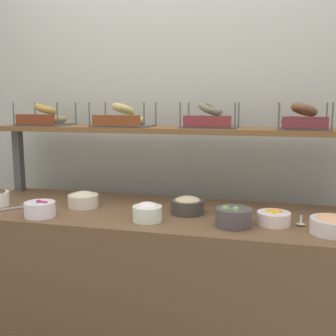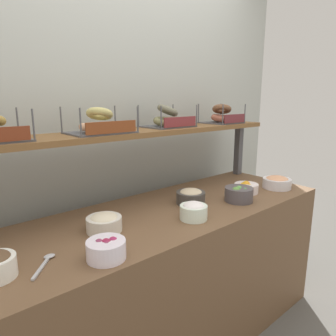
{
  "view_description": "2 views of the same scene",
  "coord_description": "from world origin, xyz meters",
  "px_view_note": "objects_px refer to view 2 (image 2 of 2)",
  "views": [
    {
      "loc": [
        0.6,
        -2.01,
        1.42
      ],
      "look_at": [
        0.08,
        0.0,
        1.08
      ],
      "focal_mm": 43.53,
      "sensor_mm": 36.0,
      "label": 1
    },
    {
      "loc": [
        -1.06,
        -1.24,
        1.47
      ],
      "look_at": [
        0.04,
        0.04,
        1.08
      ],
      "focal_mm": 33.03,
      "sensor_mm": 36.0,
      "label": 2
    }
  ],
  "objects_px": {
    "serving_spoon_near_plate": "(46,262)",
    "bagel_basket_plain": "(100,125)",
    "bagel_basket_cinnamon_raisin": "(222,117)",
    "bowl_lox_spread": "(277,182)",
    "bagel_basket_poppy": "(168,119)",
    "bowl_beet_salad": "(106,249)",
    "serving_spoon_by_edge": "(251,186)",
    "bowl_cream_cheese": "(194,211)",
    "bowl_veggie_mix": "(239,194)",
    "bowl_tuna_salad": "(191,196)",
    "bowl_fruit_salad": "(246,187)",
    "bowl_potato_salad": "(104,222)"
  },
  "relations": [
    {
      "from": "bowl_beet_salad",
      "to": "serving_spoon_by_edge",
      "type": "relative_size",
      "value": 0.88
    },
    {
      "from": "bowl_tuna_salad",
      "to": "bowl_potato_salad",
      "type": "relative_size",
      "value": 1.03
    },
    {
      "from": "bowl_tuna_salad",
      "to": "serving_spoon_by_edge",
      "type": "height_order",
      "value": "bowl_tuna_salad"
    },
    {
      "from": "bowl_potato_salad",
      "to": "bagel_basket_plain",
      "type": "height_order",
      "value": "bagel_basket_plain"
    },
    {
      "from": "serving_spoon_near_plate",
      "to": "bowl_tuna_salad",
      "type": "bearing_deg",
      "value": 7.94
    },
    {
      "from": "bowl_tuna_salad",
      "to": "serving_spoon_near_plate",
      "type": "distance_m",
      "value": 0.91
    },
    {
      "from": "serving_spoon_near_plate",
      "to": "bagel_basket_cinnamon_raisin",
      "type": "height_order",
      "value": "bagel_basket_cinnamon_raisin"
    },
    {
      "from": "bagel_basket_plain",
      "to": "bagel_basket_cinnamon_raisin",
      "type": "xyz_separation_m",
      "value": [
        1.01,
        0.01,
        0.0
      ]
    },
    {
      "from": "bowl_tuna_salad",
      "to": "bagel_basket_poppy",
      "type": "bearing_deg",
      "value": 77.08
    },
    {
      "from": "serving_spoon_by_edge",
      "to": "bagel_basket_plain",
      "type": "distance_m",
      "value": 1.14
    },
    {
      "from": "bowl_lox_spread",
      "to": "bagel_basket_poppy",
      "type": "distance_m",
      "value": 0.88
    },
    {
      "from": "serving_spoon_by_edge",
      "to": "bagel_basket_cinnamon_raisin",
      "type": "height_order",
      "value": "bagel_basket_cinnamon_raisin"
    },
    {
      "from": "bowl_veggie_mix",
      "to": "serving_spoon_by_edge",
      "type": "distance_m",
      "value": 0.34
    },
    {
      "from": "bagel_basket_cinnamon_raisin",
      "to": "bowl_tuna_salad",
      "type": "bearing_deg",
      "value": -155.82
    },
    {
      "from": "bowl_potato_salad",
      "to": "bowl_cream_cheese",
      "type": "distance_m",
      "value": 0.46
    },
    {
      "from": "bowl_tuna_salad",
      "to": "bowl_beet_salad",
      "type": "height_order",
      "value": "bowl_tuna_salad"
    },
    {
      "from": "serving_spoon_by_edge",
      "to": "bagel_basket_poppy",
      "type": "bearing_deg",
      "value": 146.84
    },
    {
      "from": "bowl_veggie_mix",
      "to": "bagel_basket_poppy",
      "type": "distance_m",
      "value": 0.65
    },
    {
      "from": "serving_spoon_by_edge",
      "to": "serving_spoon_near_plate",
      "type": "bearing_deg",
      "value": -176.56
    },
    {
      "from": "bowl_tuna_salad",
      "to": "bowl_potato_salad",
      "type": "xyz_separation_m",
      "value": [
        -0.59,
        -0.01,
        -0.0
      ]
    },
    {
      "from": "bowl_tuna_salad",
      "to": "bowl_cream_cheese",
      "type": "distance_m",
      "value": 0.24
    },
    {
      "from": "bowl_cream_cheese",
      "to": "bagel_basket_cinnamon_raisin",
      "type": "distance_m",
      "value": 0.95
    },
    {
      "from": "bowl_fruit_salad",
      "to": "bagel_basket_plain",
      "type": "xyz_separation_m",
      "value": [
        -0.88,
        0.33,
        0.44
      ]
    },
    {
      "from": "bowl_fruit_salad",
      "to": "bagel_basket_poppy",
      "type": "relative_size",
      "value": 0.51
    },
    {
      "from": "bowl_tuna_salad",
      "to": "serving_spoon_by_edge",
      "type": "distance_m",
      "value": 0.56
    },
    {
      "from": "bowl_tuna_salad",
      "to": "bowl_lox_spread",
      "type": "bearing_deg",
      "value": -13.42
    },
    {
      "from": "bowl_tuna_salad",
      "to": "serving_spoon_near_plate",
      "type": "bearing_deg",
      "value": -172.06
    },
    {
      "from": "bowl_fruit_salad",
      "to": "serving_spoon_near_plate",
      "type": "bearing_deg",
      "value": -178.25
    },
    {
      "from": "bagel_basket_poppy",
      "to": "serving_spoon_near_plate",
      "type": "bearing_deg",
      "value": -156.98
    },
    {
      "from": "serving_spoon_by_edge",
      "to": "bowl_veggie_mix",
      "type": "bearing_deg",
      "value": -158.37
    },
    {
      "from": "bowl_beet_salad",
      "to": "bagel_basket_poppy",
      "type": "relative_size",
      "value": 0.5
    },
    {
      "from": "bowl_beet_salad",
      "to": "bowl_cream_cheese",
      "type": "height_order",
      "value": "bowl_cream_cheese"
    },
    {
      "from": "bowl_beet_salad",
      "to": "serving_spoon_near_plate",
      "type": "xyz_separation_m",
      "value": [
        -0.19,
        0.12,
        -0.03
      ]
    },
    {
      "from": "bowl_veggie_mix",
      "to": "bagel_basket_plain",
      "type": "distance_m",
      "value": 0.91
    },
    {
      "from": "bowl_veggie_mix",
      "to": "bowl_cream_cheese",
      "type": "distance_m",
      "value": 0.41
    },
    {
      "from": "bowl_fruit_salad",
      "to": "bowl_potato_salad",
      "type": "bearing_deg",
      "value": 175.85
    },
    {
      "from": "bowl_cream_cheese",
      "to": "serving_spoon_by_edge",
      "type": "distance_m",
      "value": 0.74
    },
    {
      "from": "bowl_potato_salad",
      "to": "bagel_basket_poppy",
      "type": "height_order",
      "value": "bagel_basket_poppy"
    },
    {
      "from": "bowl_fruit_salad",
      "to": "bowl_cream_cheese",
      "type": "height_order",
      "value": "bowl_cream_cheese"
    },
    {
      "from": "bowl_veggie_mix",
      "to": "bowl_potato_salad",
      "type": "xyz_separation_m",
      "value": [
        -0.84,
        0.15,
        -0.0
      ]
    },
    {
      "from": "bowl_cream_cheese",
      "to": "bowl_fruit_salad",
      "type": "bearing_deg",
      "value": 9.29
    },
    {
      "from": "bowl_potato_salad",
      "to": "serving_spoon_by_edge",
      "type": "xyz_separation_m",
      "value": [
        1.15,
        -0.03,
        -0.04
      ]
    },
    {
      "from": "bowl_beet_salad",
      "to": "serving_spoon_near_plate",
      "type": "bearing_deg",
      "value": 148.53
    },
    {
      "from": "bowl_veggie_mix",
      "to": "bowl_tuna_salad",
      "type": "distance_m",
      "value": 0.3
    },
    {
      "from": "serving_spoon_near_plate",
      "to": "bagel_basket_plain",
      "type": "distance_m",
      "value": 0.76
    },
    {
      "from": "bowl_lox_spread",
      "to": "bagel_basket_cinnamon_raisin",
      "type": "distance_m",
      "value": 0.62
    },
    {
      "from": "bowl_potato_salad",
      "to": "serving_spoon_by_edge",
      "type": "bearing_deg",
      "value": -1.34
    },
    {
      "from": "bagel_basket_poppy",
      "to": "bowl_veggie_mix",
      "type": "bearing_deg",
      "value": -67.42
    },
    {
      "from": "bowl_fruit_salad",
      "to": "bowl_veggie_mix",
      "type": "relative_size",
      "value": 0.91
    },
    {
      "from": "bowl_beet_salad",
      "to": "bagel_basket_plain",
      "type": "height_order",
      "value": "bagel_basket_plain"
    }
  ]
}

